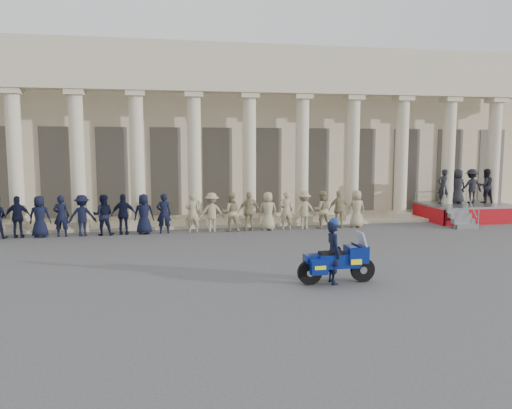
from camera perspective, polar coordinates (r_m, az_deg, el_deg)
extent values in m
plane|color=#49494B|center=(16.15, -0.40, -6.94)|extent=(90.00, 90.00, 0.00)
cube|color=#C4B593|center=(30.59, -5.50, 7.92)|extent=(40.00, 10.00, 9.00)
cube|color=#C4B593|center=(24.69, -4.07, -2.05)|extent=(40.00, 2.60, 0.15)
cube|color=#C4B593|center=(23.81, -3.97, 13.84)|extent=(35.80, 1.00, 1.00)
cube|color=#C4B593|center=(23.97, -3.99, 16.45)|extent=(35.80, 1.00, 1.20)
cube|color=#C4B593|center=(24.53, -25.48, -2.21)|extent=(0.90, 0.90, 0.30)
cylinder|color=#C4B593|center=(24.28, -25.82, 4.69)|extent=(0.64, 0.64, 5.60)
cube|color=#C4B593|center=(24.39, -26.17, 11.55)|extent=(0.85, 0.85, 0.24)
cube|color=#C4B593|center=(23.99, -19.46, -2.12)|extent=(0.90, 0.90, 0.30)
cylinder|color=#C4B593|center=(23.74, -19.73, 4.93)|extent=(0.64, 0.64, 5.60)
cube|color=#C4B593|center=(23.86, -20.01, 11.95)|extent=(0.85, 0.85, 0.24)
cube|color=#C4B593|center=(23.73, -13.24, -2.01)|extent=(0.90, 0.90, 0.30)
cylinder|color=#C4B593|center=(23.48, -13.43, 5.12)|extent=(0.64, 0.64, 5.60)
cube|color=#C4B593|center=(23.60, -13.63, 12.23)|extent=(0.85, 0.85, 0.24)
cube|color=#C4B593|center=(23.75, -6.96, -1.88)|extent=(0.90, 0.90, 0.30)
cylinder|color=#C4B593|center=(23.50, -7.06, 5.25)|extent=(0.64, 0.64, 5.60)
cube|color=#C4B593|center=(23.62, -7.17, 12.35)|extent=(0.85, 0.85, 0.24)
cube|color=#C4B593|center=(24.06, -0.77, -1.72)|extent=(0.90, 0.90, 0.30)
cylinder|color=#C4B593|center=(23.81, -0.78, 5.32)|extent=(0.64, 0.64, 5.60)
cube|color=#C4B593|center=(23.93, -0.79, 12.33)|extent=(0.85, 0.85, 0.24)
cube|color=#C4B593|center=(24.64, 5.20, -1.55)|extent=(0.90, 0.90, 0.30)
cylinder|color=#C4B593|center=(24.40, 5.27, 5.32)|extent=(0.64, 0.64, 5.60)
cube|color=#C4B593|center=(24.51, 5.34, 12.16)|extent=(0.85, 0.85, 0.24)
cube|color=#C4B593|center=(25.47, 10.84, -1.38)|extent=(0.90, 0.90, 0.30)
cylinder|color=#C4B593|center=(25.23, 10.98, 5.27)|extent=(0.64, 0.64, 5.60)
cube|color=#C4B593|center=(25.34, 11.13, 11.89)|extent=(0.85, 0.85, 0.24)
cube|color=#C4B593|center=(26.53, 16.07, -1.20)|extent=(0.90, 0.90, 0.30)
cylinder|color=#C4B593|center=(26.30, 16.27, 5.18)|extent=(0.64, 0.64, 5.60)
cube|color=#C4B593|center=(26.41, 16.48, 11.52)|extent=(0.85, 0.85, 0.24)
cube|color=#C4B593|center=(27.79, 20.86, -1.03)|extent=(0.90, 0.90, 0.30)
cylinder|color=#C4B593|center=(27.58, 21.11, 5.06)|extent=(0.64, 0.64, 5.60)
cube|color=#C4B593|center=(27.68, 21.37, 11.10)|extent=(0.85, 0.85, 0.24)
cube|color=#C4B593|center=(29.24, 25.21, -0.87)|extent=(0.90, 0.90, 0.30)
cylinder|color=#C4B593|center=(29.03, 25.49, 4.91)|extent=(0.64, 0.64, 5.60)
cube|color=#C4B593|center=(29.13, 25.78, 10.66)|extent=(0.85, 0.85, 0.24)
cube|color=black|center=(25.98, -21.82, 3.41)|extent=(1.30, 0.12, 4.20)
cube|color=black|center=(25.61, -16.09, 3.59)|extent=(1.30, 0.12, 4.20)
cube|color=black|center=(25.50, -10.26, 3.73)|extent=(1.30, 0.12, 4.20)
cube|color=black|center=(25.65, -4.43, 3.83)|extent=(1.30, 0.12, 4.20)
cube|color=black|center=(26.07, 1.27, 3.89)|extent=(1.30, 0.12, 4.20)
cube|color=black|center=(26.73, 6.75, 3.91)|extent=(1.30, 0.12, 4.20)
cube|color=black|center=(27.62, 11.91, 3.90)|extent=(1.30, 0.12, 4.20)
cube|color=black|center=(28.72, 16.72, 3.86)|extent=(1.30, 0.12, 4.20)
cube|color=black|center=(30.00, 21.14, 3.80)|extent=(1.30, 0.12, 4.20)
cube|color=black|center=(31.45, 25.18, 3.73)|extent=(1.30, 0.12, 4.20)
imported|color=black|center=(22.99, -25.55, -1.30)|extent=(1.03, 0.43, 1.76)
imported|color=black|center=(22.78, -23.48, -1.27)|extent=(0.86, 0.56, 1.76)
imported|color=black|center=(22.61, -21.37, -1.23)|extent=(0.64, 0.42, 1.76)
imported|color=black|center=(22.46, -19.23, -1.19)|extent=(1.14, 0.65, 1.76)
imported|color=black|center=(22.35, -17.07, -1.15)|extent=(0.85, 0.67, 1.76)
imported|color=black|center=(22.27, -14.88, -1.11)|extent=(1.03, 0.43, 1.76)
imported|color=black|center=(22.23, -12.69, -1.06)|extent=(0.86, 0.56, 1.76)
imported|color=black|center=(22.21, -10.49, -1.02)|extent=(0.64, 0.42, 1.76)
imported|color=#9A8F6A|center=(22.25, -7.26, -0.95)|extent=(0.64, 0.42, 1.76)
imported|color=#9A8F6A|center=(22.32, -5.07, -0.90)|extent=(1.14, 0.65, 1.76)
imported|color=#9A8F6A|center=(22.41, -2.90, -0.85)|extent=(0.85, 0.67, 1.76)
imported|color=#9A8F6A|center=(22.55, -0.75, -0.80)|extent=(1.03, 0.43, 1.76)
imported|color=#9A8F6A|center=(22.71, 1.37, -0.74)|extent=(0.86, 0.56, 1.76)
imported|color=#9A8F6A|center=(22.90, 3.46, -0.69)|extent=(0.64, 0.42, 1.76)
imported|color=#9A8F6A|center=(23.12, 5.51, -0.64)|extent=(1.14, 0.65, 1.76)
imported|color=#9A8F6A|center=(23.37, 7.52, -0.59)|extent=(0.85, 0.67, 1.76)
imported|color=#9A8F6A|center=(23.65, 9.48, -0.54)|extent=(1.03, 0.43, 1.76)
imported|color=#9A8F6A|center=(23.96, 11.40, -0.49)|extent=(0.86, 0.56, 1.76)
cube|color=gray|center=(27.93, 22.88, 0.00)|extent=(4.31, 3.08, 0.10)
cube|color=maroon|center=(26.74, 24.63, -1.30)|extent=(4.31, 0.04, 0.77)
cube|color=maroon|center=(26.86, 19.04, -1.02)|extent=(0.04, 3.08, 0.77)
cube|color=maroon|center=(29.21, 26.33, -0.76)|extent=(0.04, 3.08, 0.77)
cube|color=gray|center=(25.15, 22.91, -2.32)|extent=(1.10, 0.28, 0.22)
cube|color=gray|center=(25.35, 22.59, -1.74)|extent=(1.10, 0.28, 0.22)
cube|color=gray|center=(25.55, 22.26, -1.17)|extent=(1.10, 0.28, 0.22)
cube|color=gray|center=(25.76, 21.95, -0.61)|extent=(1.10, 0.28, 0.22)
cylinder|color=gray|center=(29.12, 21.31, 1.40)|extent=(4.31, 0.04, 0.04)
imported|color=black|center=(27.37, 20.64, 1.94)|extent=(0.65, 0.42, 1.77)
imported|color=black|center=(27.79, 22.05, 1.94)|extent=(0.87, 0.56, 1.77)
imported|color=black|center=(28.23, 23.42, 1.95)|extent=(1.14, 0.66, 1.77)
imported|color=black|center=(28.69, 24.74, 1.95)|extent=(0.86, 0.67, 1.77)
cylinder|color=black|center=(14.47, 12.09, -7.30)|extent=(0.69, 0.15, 0.68)
cylinder|color=black|center=(13.94, 6.16, -7.73)|extent=(0.69, 0.15, 0.68)
cube|color=navy|center=(14.13, 9.41, -6.33)|extent=(1.20, 0.45, 0.39)
cube|color=navy|center=(14.28, 11.37, -5.55)|extent=(0.58, 0.54, 0.47)
cube|color=silver|center=(14.34, 11.35, -6.48)|extent=(0.23, 0.31, 0.12)
cube|color=#B2BFCC|center=(14.28, 12.06, -4.12)|extent=(0.22, 0.48, 0.55)
cube|color=black|center=(14.02, 8.63, -5.55)|extent=(0.68, 0.36, 0.10)
cube|color=navy|center=(13.86, 6.39, -6.18)|extent=(0.37, 0.36, 0.23)
cube|color=navy|center=(13.62, 7.23, -7.09)|extent=(0.47, 0.23, 0.41)
cube|color=#EDF50C|center=(13.62, 7.23, -7.09)|extent=(0.31, 0.25, 0.10)
cube|color=navy|center=(14.24, 6.37, -6.48)|extent=(0.47, 0.23, 0.41)
cube|color=#EDF50C|center=(14.24, 6.37, -6.48)|extent=(0.31, 0.25, 0.10)
cylinder|color=silver|center=(14.27, 7.06, -7.53)|extent=(0.62, 0.11, 0.10)
cylinder|color=black|center=(14.24, 11.39, -4.57)|extent=(0.04, 0.73, 0.04)
imported|color=black|center=(14.03, 8.83, -5.42)|extent=(0.43, 0.64, 1.76)
sphere|color=navy|center=(13.88, 8.89, -2.08)|extent=(0.28, 0.28, 0.28)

